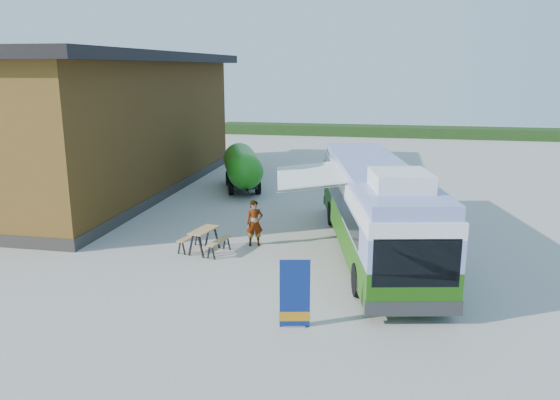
% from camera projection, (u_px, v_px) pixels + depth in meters
% --- Properties ---
extents(ground, '(100.00, 100.00, 0.00)m').
position_uv_depth(ground, '(243.00, 264.00, 19.22)').
color(ground, '#BCB7AD').
rests_on(ground, ground).
extents(barn, '(9.60, 21.20, 7.50)m').
position_uv_depth(barn, '(102.00, 126.00, 29.83)').
color(barn, brown).
rests_on(barn, ground).
extents(hedge, '(40.00, 3.00, 1.00)m').
position_uv_depth(hedge, '(419.00, 132.00, 53.87)').
color(hedge, '#264419').
rests_on(hedge, ground).
extents(bus, '(5.02, 12.59, 3.79)m').
position_uv_depth(bus, '(375.00, 205.00, 20.01)').
color(bus, '#256010').
rests_on(bus, ground).
extents(awning, '(3.51, 4.80, 0.53)m').
position_uv_depth(awning, '(317.00, 176.00, 20.47)').
color(awning, white).
rests_on(awning, ground).
extents(banner, '(0.81, 0.29, 1.89)m').
position_uv_depth(banner, '(295.00, 300.00, 14.36)').
color(banner, navy).
rests_on(banner, ground).
extents(picnic_table, '(1.81, 1.69, 0.88)m').
position_uv_depth(picnic_table, '(204.00, 235.00, 20.26)').
color(picnic_table, tan).
rests_on(picnic_table, ground).
extents(person_a, '(0.77, 0.64, 1.79)m').
position_uv_depth(person_a, '(255.00, 223.00, 20.99)').
color(person_a, '#999999').
rests_on(person_a, ground).
extents(person_b, '(0.76, 0.92, 1.73)m').
position_uv_depth(person_b, '(327.00, 174.00, 30.72)').
color(person_b, '#999999').
rests_on(person_b, ground).
extents(slurry_tanker, '(3.29, 6.10, 2.36)m').
position_uv_depth(slurry_tanker, '(242.00, 166.00, 30.51)').
color(slurry_tanker, '#208317').
rests_on(slurry_tanker, ground).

